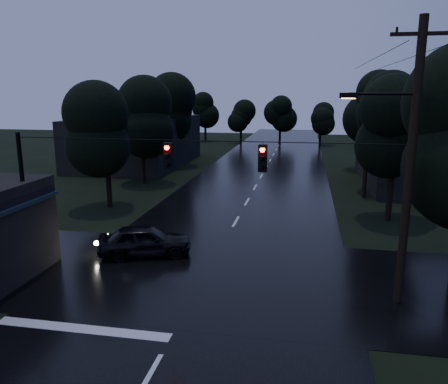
% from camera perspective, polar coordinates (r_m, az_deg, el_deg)
% --- Properties ---
extents(main_road, '(12.00, 120.00, 0.02)m').
position_cam_1_polar(main_road, '(35.82, 4.09, 0.59)').
color(main_road, black).
rests_on(main_road, ground).
extents(cross_street, '(60.00, 9.00, 0.02)m').
position_cam_1_polar(cross_street, '(18.81, -2.36, -10.80)').
color(cross_street, black).
rests_on(cross_street, ground).
extents(building_far_right, '(10.00, 14.00, 4.40)m').
position_cam_1_polar(building_far_right, '(40.44, 25.00, 3.99)').
color(building_far_right, black).
rests_on(building_far_right, ground).
extents(building_far_left, '(10.00, 16.00, 5.00)m').
position_cam_1_polar(building_far_left, '(48.51, -11.21, 6.56)').
color(building_far_left, black).
rests_on(building_far_left, ground).
extents(utility_pole_main, '(3.50, 0.30, 10.00)m').
position_cam_1_polar(utility_pole_main, '(16.34, 22.88, 3.81)').
color(utility_pole_main, black).
rests_on(utility_pole_main, ground).
extents(utility_pole_far, '(2.00, 0.30, 7.50)m').
position_cam_1_polar(utility_pole_far, '(33.29, 18.20, 5.83)').
color(utility_pole_far, black).
rests_on(utility_pole_far, ground).
extents(anchor_pole_left, '(0.18, 0.18, 6.00)m').
position_cam_1_polar(anchor_pole_left, '(20.01, -24.57, -1.47)').
color(anchor_pole_left, black).
rests_on(anchor_pole_left, ground).
extents(span_signals, '(15.00, 0.37, 1.12)m').
position_cam_1_polar(span_signals, '(16.30, -1.41, 4.74)').
color(span_signals, black).
rests_on(span_signals, ground).
extents(tree_left_a, '(3.92, 3.92, 8.26)m').
position_cam_1_polar(tree_left_a, '(29.84, -15.24, 7.93)').
color(tree_left_a, black).
rests_on(tree_left_a, ground).
extents(tree_left_b, '(4.20, 4.20, 8.85)m').
position_cam_1_polar(tree_left_b, '(37.38, -10.76, 9.61)').
color(tree_left_b, black).
rests_on(tree_left_b, ground).
extents(tree_left_c, '(4.48, 4.48, 9.44)m').
position_cam_1_polar(tree_left_c, '(47.00, -7.01, 10.78)').
color(tree_left_c, black).
rests_on(tree_left_c, ground).
extents(tree_right_a, '(4.20, 4.20, 8.85)m').
position_cam_1_polar(tree_right_a, '(27.34, 21.50, 7.89)').
color(tree_right_a, black).
rests_on(tree_right_a, ground).
extents(tree_right_b, '(4.48, 4.48, 9.44)m').
position_cam_1_polar(tree_right_b, '(35.29, 20.15, 9.50)').
color(tree_right_b, black).
rests_on(tree_right_b, ground).
extents(tree_right_c, '(4.76, 4.76, 10.03)m').
position_cam_1_polar(tree_right_c, '(45.25, 18.92, 10.61)').
color(tree_right_c, black).
rests_on(tree_right_c, ground).
extents(car, '(4.65, 3.04, 1.47)m').
position_cam_1_polar(car, '(21.07, -10.28, -6.23)').
color(car, black).
rests_on(car, ground).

